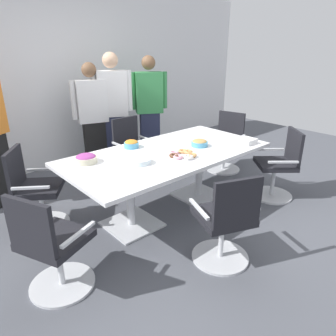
{
  "coord_description": "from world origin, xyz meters",
  "views": [
    {
      "loc": [
        -2.26,
        -2.52,
        1.91
      ],
      "look_at": [
        0.0,
        0.0,
        0.55
      ],
      "focal_mm": 33.11,
      "sensor_mm": 36.0,
      "label": 1
    }
  ],
  "objects_px": {
    "office_chair_5": "(226,145)",
    "snack_bowl_chips_orange": "(131,144)",
    "office_chair_3": "(226,224)",
    "snack_bowl_candy_mix": "(86,158)",
    "napkin_pile": "(247,141)",
    "office_chair_4": "(279,168)",
    "plate_stack": "(140,161)",
    "person_standing_3": "(149,108)",
    "donut_platter": "(182,155)",
    "person_standing_2": "(113,110)",
    "conference_table": "(168,162)",
    "office_chair_1": "(35,193)",
    "office_chair_0": "(132,152)",
    "person_standing_1": "(93,117)",
    "office_chair_2": "(52,249)",
    "snack_bowl_cookies": "(200,143)"
  },
  "relations": [
    {
      "from": "office_chair_2",
      "to": "snack_bowl_cookies",
      "type": "bearing_deg",
      "value": 75.34
    },
    {
      "from": "snack_bowl_chips_orange",
      "to": "snack_bowl_candy_mix",
      "type": "height_order",
      "value": "same"
    },
    {
      "from": "person_standing_3",
      "to": "donut_platter",
      "type": "xyz_separation_m",
      "value": [
        -0.97,
        -1.79,
        -0.14
      ]
    },
    {
      "from": "office_chair_1",
      "to": "plate_stack",
      "type": "height_order",
      "value": "office_chair_1"
    },
    {
      "from": "napkin_pile",
      "to": "plate_stack",
      "type": "bearing_deg",
      "value": 166.7
    },
    {
      "from": "person_standing_1",
      "to": "person_standing_3",
      "type": "distance_m",
      "value": 0.98
    },
    {
      "from": "person_standing_3",
      "to": "plate_stack",
      "type": "bearing_deg",
      "value": 78.19
    },
    {
      "from": "office_chair_3",
      "to": "napkin_pile",
      "type": "relative_size",
      "value": 4.62
    },
    {
      "from": "conference_table",
      "to": "plate_stack",
      "type": "relative_size",
      "value": 10.38
    },
    {
      "from": "office_chair_3",
      "to": "snack_bowl_candy_mix",
      "type": "relative_size",
      "value": 3.92
    },
    {
      "from": "office_chair_1",
      "to": "office_chair_4",
      "type": "height_order",
      "value": "same"
    },
    {
      "from": "person_standing_3",
      "to": "snack_bowl_candy_mix",
      "type": "bearing_deg",
      "value": 63.5
    },
    {
      "from": "person_standing_1",
      "to": "office_chair_5",
      "type": "bearing_deg",
      "value": 156.41
    },
    {
      "from": "office_chair_5",
      "to": "snack_bowl_chips_orange",
      "type": "xyz_separation_m",
      "value": [
        -1.81,
        0.03,
        0.39
      ]
    },
    {
      "from": "person_standing_2",
      "to": "napkin_pile",
      "type": "bearing_deg",
      "value": 133.55
    },
    {
      "from": "office_chair_4",
      "to": "office_chair_2",
      "type": "bearing_deg",
      "value": 125.14
    },
    {
      "from": "donut_platter",
      "to": "office_chair_4",
      "type": "bearing_deg",
      "value": -19.8
    },
    {
      "from": "office_chair_2",
      "to": "snack_bowl_cookies",
      "type": "relative_size",
      "value": 4.55
    },
    {
      "from": "office_chair_2",
      "to": "office_chair_3",
      "type": "height_order",
      "value": "same"
    },
    {
      "from": "office_chair_1",
      "to": "napkin_pile",
      "type": "bearing_deg",
      "value": 99.81
    },
    {
      "from": "person_standing_1",
      "to": "office_chair_3",
      "type": "bearing_deg",
      "value": 101.16
    },
    {
      "from": "conference_table",
      "to": "donut_platter",
      "type": "distance_m",
      "value": 0.27
    },
    {
      "from": "snack_bowl_chips_orange",
      "to": "person_standing_3",
      "type": "bearing_deg",
      "value": 43.74
    },
    {
      "from": "conference_table",
      "to": "office_chair_2",
      "type": "distance_m",
      "value": 1.65
    },
    {
      "from": "office_chair_3",
      "to": "donut_platter",
      "type": "distance_m",
      "value": 0.98
    },
    {
      "from": "person_standing_2",
      "to": "napkin_pile",
      "type": "xyz_separation_m",
      "value": [
        0.63,
        -2.05,
        -0.17
      ]
    },
    {
      "from": "person_standing_2",
      "to": "snack_bowl_chips_orange",
      "type": "bearing_deg",
      "value": 92.61
    },
    {
      "from": "snack_bowl_candy_mix",
      "to": "office_chair_1",
      "type": "bearing_deg",
      "value": 140.32
    },
    {
      "from": "conference_table",
      "to": "person_standing_2",
      "type": "relative_size",
      "value": 1.33
    },
    {
      "from": "office_chair_1",
      "to": "plate_stack",
      "type": "distance_m",
      "value": 1.21
    },
    {
      "from": "office_chair_0",
      "to": "snack_bowl_cookies",
      "type": "height_order",
      "value": "office_chair_0"
    },
    {
      "from": "office_chair_5",
      "to": "office_chair_0",
      "type": "bearing_deg",
      "value": 49.41
    },
    {
      "from": "snack_bowl_candy_mix",
      "to": "napkin_pile",
      "type": "height_order",
      "value": "snack_bowl_candy_mix"
    },
    {
      "from": "person_standing_1",
      "to": "napkin_pile",
      "type": "height_order",
      "value": "person_standing_1"
    },
    {
      "from": "office_chair_0",
      "to": "person_standing_2",
      "type": "xyz_separation_m",
      "value": [
        0.06,
        0.55,
        0.54
      ]
    },
    {
      "from": "office_chair_4",
      "to": "plate_stack",
      "type": "relative_size",
      "value": 3.94
    },
    {
      "from": "person_standing_2",
      "to": "conference_table",
      "type": "bearing_deg",
      "value": 105.3
    },
    {
      "from": "office_chair_2",
      "to": "snack_bowl_candy_mix",
      "type": "xyz_separation_m",
      "value": [
        0.72,
        0.71,
        0.39
      ]
    },
    {
      "from": "office_chair_0",
      "to": "person_standing_1",
      "type": "distance_m",
      "value": 0.84
    },
    {
      "from": "conference_table",
      "to": "napkin_pile",
      "type": "bearing_deg",
      "value": -23.35
    },
    {
      "from": "snack_bowl_candy_mix",
      "to": "plate_stack",
      "type": "height_order",
      "value": "snack_bowl_candy_mix"
    },
    {
      "from": "person_standing_1",
      "to": "snack_bowl_chips_orange",
      "type": "distance_m",
      "value": 1.35
    },
    {
      "from": "snack_bowl_chips_orange",
      "to": "office_chair_4",
      "type": "bearing_deg",
      "value": -35.86
    },
    {
      "from": "office_chair_5",
      "to": "person_standing_2",
      "type": "distance_m",
      "value": 1.86
    },
    {
      "from": "conference_table",
      "to": "office_chair_5",
      "type": "relative_size",
      "value": 2.64
    },
    {
      "from": "office_chair_4",
      "to": "person_standing_3",
      "type": "distance_m",
      "value": 2.34
    },
    {
      "from": "office_chair_0",
      "to": "donut_platter",
      "type": "distance_m",
      "value": 1.39
    },
    {
      "from": "donut_platter",
      "to": "napkin_pile",
      "type": "relative_size",
      "value": 1.59
    },
    {
      "from": "office_chair_2",
      "to": "donut_platter",
      "type": "distance_m",
      "value": 1.65
    },
    {
      "from": "person_standing_1",
      "to": "person_standing_2",
      "type": "bearing_deg",
      "value": 178.04
    }
  ]
}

